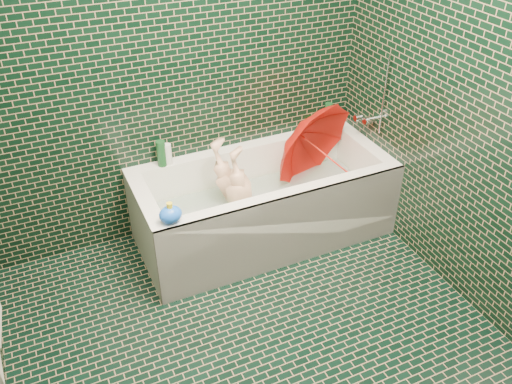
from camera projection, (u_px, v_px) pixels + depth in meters
name	position (u px, v px, depth m)	size (l,w,h in m)	color
floor	(269.00, 363.00, 2.93)	(2.80, 2.80, 0.00)	black
wall_back	(171.00, 56.00, 3.28)	(2.80, 2.80, 0.00)	black
wall_right	(509.00, 108.00, 2.67)	(2.80, 2.80, 0.00)	black
bathtub	(264.00, 211.00, 3.72)	(1.70, 0.75, 0.55)	white
bath_mat	(263.00, 216.00, 3.76)	(1.35, 0.47, 0.01)	#4DB824
water	(263.00, 199.00, 3.68)	(1.48, 0.53, 0.00)	silver
faucet	(372.00, 114.00, 3.69)	(0.18, 0.19, 0.55)	silver
child	(240.00, 201.00, 3.65)	(0.34, 0.22, 0.93)	#E2AE8D
umbrella	(325.00, 155.00, 3.70)	(0.65, 0.65, 0.57)	red
soap_bottle_a	(331.00, 126.00, 4.04)	(0.11, 0.11, 0.28)	white
soap_bottle_b	(335.00, 125.00, 4.05)	(0.09, 0.09, 0.20)	#60207A
soap_bottle_c	(330.00, 128.00, 4.00)	(0.13, 0.13, 0.17)	#13421E
bottle_right_tall	(328.00, 116.00, 3.95)	(0.06, 0.06, 0.20)	#13421E
bottle_right_pump	(332.00, 117.00, 3.97)	(0.05, 0.05, 0.17)	silver
bottle_left_tall	(161.00, 153.00, 3.52)	(0.06, 0.06, 0.18)	#13421E
bottle_left_short	(168.00, 154.00, 3.54)	(0.05, 0.05, 0.15)	white
rubber_duck	(319.00, 126.00, 3.95)	(0.10, 0.07, 0.09)	yellow
bath_toy	(170.00, 214.00, 3.02)	(0.17, 0.15, 0.13)	#1B62FB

